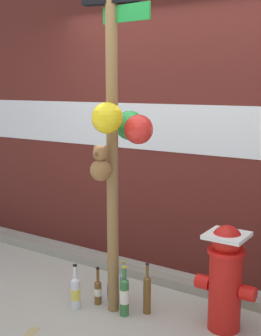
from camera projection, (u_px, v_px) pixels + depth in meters
name	position (u px, v px, depth m)	size (l,w,h in m)	color
ground_plane	(88.00, 325.00, 3.48)	(14.00, 14.00, 0.00)	#ADA899
building_wall	(179.00, 110.00, 4.36)	(10.00, 0.21, 3.11)	#561E19
curb_strip	(153.00, 277.00, 4.26)	(8.00, 0.12, 0.08)	gray
memorial_post	(117.00, 109.00, 3.42)	(0.56, 0.56, 2.71)	olive
fire_hydrant	(225.00, 276.00, 3.37)	(0.45, 0.29, 0.79)	red
bottle_0	(123.00, 286.00, 3.85)	(0.06, 0.06, 0.35)	#93CCE0
bottle_1	(98.00, 291.00, 3.81)	(0.06, 0.06, 0.32)	brown
bottle_2	(124.00, 295.00, 3.61)	(0.07, 0.07, 0.41)	#337038
bottle_3	(112.00, 285.00, 3.86)	(0.08, 0.08, 0.36)	#93CCE0
bottle_4	(147.00, 293.00, 3.64)	(0.06, 0.06, 0.42)	brown
bottle_5	(76.00, 292.00, 3.73)	(0.08, 0.08, 0.37)	silver
litter_3	(31.00, 333.00, 3.37)	(0.16, 0.07, 0.01)	tan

